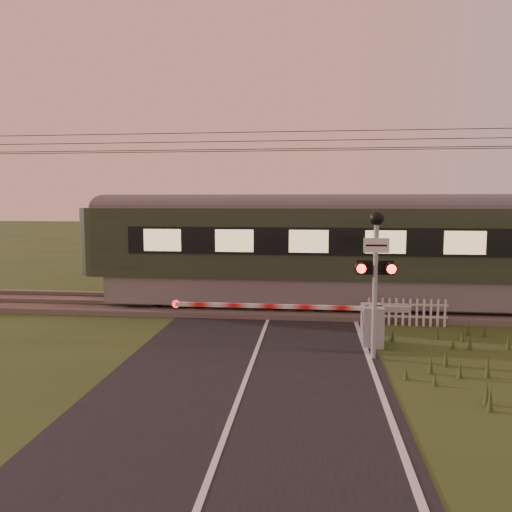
# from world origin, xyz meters

# --- Properties ---
(ground) EXTENTS (160.00, 160.00, 0.00)m
(ground) POSITION_xyz_m (0.00, 0.00, 0.00)
(ground) COLOR #2D3F18
(ground) RESTS_ON ground
(road) EXTENTS (6.00, 140.00, 0.03)m
(road) POSITION_xyz_m (0.02, -0.23, 0.01)
(road) COLOR black
(road) RESTS_ON ground
(track_bed) EXTENTS (140.00, 3.40, 0.39)m
(track_bed) POSITION_xyz_m (0.00, 6.50, 0.07)
(track_bed) COLOR #47423D
(track_bed) RESTS_ON ground
(overhead_wires) EXTENTS (120.00, 0.62, 0.62)m
(overhead_wires) POSITION_xyz_m (0.00, 6.50, 5.72)
(overhead_wires) COLOR black
(overhead_wires) RESTS_ON ground
(boom_gate) EXTENTS (6.33, 0.81, 1.08)m
(boom_gate) POSITION_xyz_m (2.67, 2.41, 0.59)
(boom_gate) COLOR gray
(boom_gate) RESTS_ON ground
(crossing_signal) EXTENTS (0.90, 0.36, 3.55)m
(crossing_signal) POSITION_xyz_m (2.86, 1.24, 2.44)
(crossing_signal) COLOR gray
(crossing_signal) RESTS_ON ground
(picket_fence) EXTENTS (2.46, 0.07, 0.84)m
(picket_fence) POSITION_xyz_m (4.24, 4.60, 0.42)
(picket_fence) COLOR silver
(picket_fence) RESTS_ON ground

